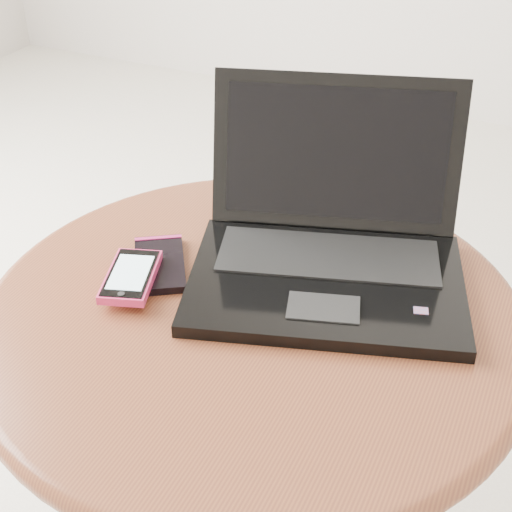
% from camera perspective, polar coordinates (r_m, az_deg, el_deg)
% --- Properties ---
extents(table, '(0.66, 0.66, 0.53)m').
position_cam_1_polar(table, '(0.96, -0.25, -9.05)').
color(table, '#5E3315').
rests_on(table, ground).
extents(laptop, '(0.40, 0.38, 0.21)m').
position_cam_1_polar(laptop, '(0.92, 5.71, 0.97)').
color(laptop, black).
rests_on(laptop, table).
extents(phone_black, '(0.12, 0.13, 0.01)m').
position_cam_1_polar(phone_black, '(0.95, -7.52, -0.62)').
color(phone_black, black).
rests_on(phone_black, table).
extents(phone_pink, '(0.09, 0.12, 0.01)m').
position_cam_1_polar(phone_pink, '(0.91, -9.73, -1.56)').
color(phone_pink, '#D52A5E').
rests_on(phone_pink, phone_black).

